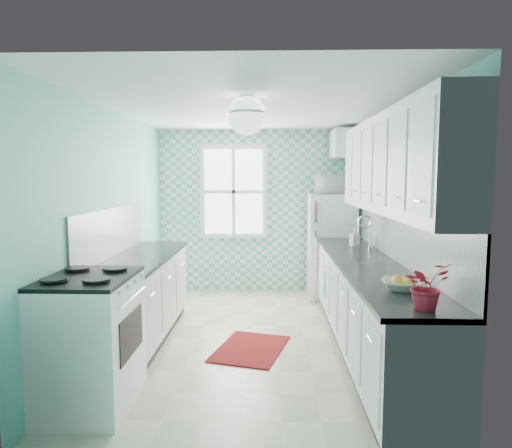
{
  "coord_description": "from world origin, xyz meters",
  "views": [
    {
      "loc": [
        0.2,
        -4.88,
        1.79
      ],
      "look_at": [
        0.05,
        0.25,
        1.25
      ],
      "focal_mm": 32.0,
      "sensor_mm": 36.0,
      "label": 1
    }
  ],
  "objects_px": {
    "stove": "(89,339)",
    "ceiling_light": "(247,115)",
    "fruit_bowl": "(402,285)",
    "potted_plant": "(426,286)",
    "sink": "(356,250)",
    "microwave": "(332,185)",
    "fridge": "(331,246)"
  },
  "relations": [
    {
      "from": "stove",
      "to": "ceiling_light",
      "type": "bearing_deg",
      "value": 27.62
    },
    {
      "from": "ceiling_light",
      "to": "stove",
      "type": "bearing_deg",
      "value": -149.93
    },
    {
      "from": "fruit_bowl",
      "to": "potted_plant",
      "type": "relative_size",
      "value": 0.96
    },
    {
      "from": "sink",
      "to": "microwave",
      "type": "distance_m",
      "value": 1.59
    },
    {
      "from": "stove",
      "to": "sink",
      "type": "height_order",
      "value": "sink"
    },
    {
      "from": "potted_plant",
      "to": "microwave",
      "type": "bearing_deg",
      "value": 91.36
    },
    {
      "from": "fruit_bowl",
      "to": "potted_plant",
      "type": "height_order",
      "value": "potted_plant"
    },
    {
      "from": "ceiling_light",
      "to": "sink",
      "type": "xyz_separation_m",
      "value": [
        1.2,
        1.17,
        -1.39
      ]
    },
    {
      "from": "ceiling_light",
      "to": "fruit_bowl",
      "type": "relative_size",
      "value": 1.16
    },
    {
      "from": "ceiling_light",
      "to": "potted_plant",
      "type": "relative_size",
      "value": 1.12
    },
    {
      "from": "ceiling_light",
      "to": "potted_plant",
      "type": "height_order",
      "value": "ceiling_light"
    },
    {
      "from": "fruit_bowl",
      "to": "microwave",
      "type": "height_order",
      "value": "microwave"
    },
    {
      "from": "stove",
      "to": "sink",
      "type": "xyz_separation_m",
      "value": [
        2.4,
        1.86,
        0.4
      ]
    },
    {
      "from": "stove",
      "to": "potted_plant",
      "type": "xyz_separation_m",
      "value": [
        2.4,
        -0.52,
        0.57
      ]
    },
    {
      "from": "stove",
      "to": "fruit_bowl",
      "type": "bearing_deg",
      "value": -2.63
    },
    {
      "from": "stove",
      "to": "fruit_bowl",
      "type": "relative_size",
      "value": 3.38
    },
    {
      "from": "fruit_bowl",
      "to": "potted_plant",
      "type": "distance_m",
      "value": 0.53
    },
    {
      "from": "fruit_bowl",
      "to": "sink",
      "type": "bearing_deg",
      "value": 89.87
    },
    {
      "from": "fridge",
      "to": "sink",
      "type": "height_order",
      "value": "fridge"
    },
    {
      "from": "ceiling_light",
      "to": "microwave",
      "type": "relative_size",
      "value": 0.72
    },
    {
      "from": "fridge",
      "to": "fruit_bowl",
      "type": "bearing_deg",
      "value": -90.11
    },
    {
      "from": "sink",
      "to": "potted_plant",
      "type": "bearing_deg",
      "value": -88.09
    },
    {
      "from": "stove",
      "to": "fruit_bowl",
      "type": "distance_m",
      "value": 2.44
    },
    {
      "from": "fridge",
      "to": "potted_plant",
      "type": "height_order",
      "value": "fridge"
    },
    {
      "from": "fridge",
      "to": "stove",
      "type": "xyz_separation_m",
      "value": [
        -2.31,
        -3.27,
        -0.24
      ]
    },
    {
      "from": "stove",
      "to": "microwave",
      "type": "relative_size",
      "value": 2.1
    },
    {
      "from": "ceiling_light",
      "to": "stove",
      "type": "height_order",
      "value": "ceiling_light"
    },
    {
      "from": "microwave",
      "to": "fridge",
      "type": "bearing_deg",
      "value": 55.49
    },
    {
      "from": "ceiling_light",
      "to": "fridge",
      "type": "distance_m",
      "value": 3.21
    },
    {
      "from": "ceiling_light",
      "to": "microwave",
      "type": "bearing_deg",
      "value": 66.69
    },
    {
      "from": "potted_plant",
      "to": "microwave",
      "type": "distance_m",
      "value": 3.83
    },
    {
      "from": "microwave",
      "to": "potted_plant",
      "type": "bearing_deg",
      "value": 92.42
    }
  ]
}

